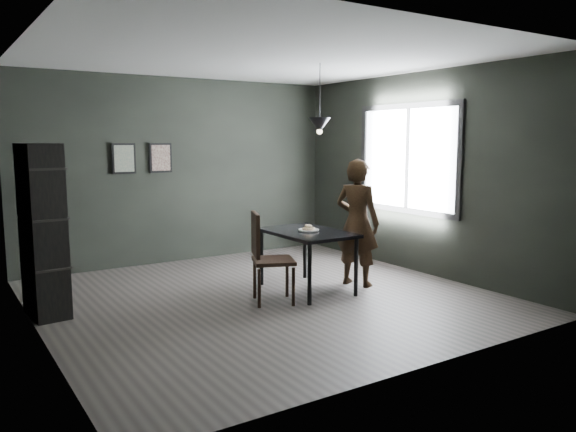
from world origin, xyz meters
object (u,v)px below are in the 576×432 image
white_plate (309,231)px  shelf_unit (43,231)px  wood_chair (265,252)px  woman (357,223)px  cafe_table (307,237)px  pendant_lamp (320,125)px

white_plate → shelf_unit: shelf_unit is taller
wood_chair → woman: bearing=24.0°
white_plate → woman: size_ratio=0.14×
woman → shelf_unit: bearing=53.7°
woman → shelf_unit: (-3.61, 0.81, 0.10)m
shelf_unit → woman: bearing=-18.1°
cafe_table → shelf_unit: shelf_unit is taller
white_plate → wood_chair: (-0.72, -0.17, -0.16)m
white_plate → woman: woman is taller
white_plate → wood_chair: 0.76m
white_plate → cafe_table: bearing=144.3°
shelf_unit → white_plate: bearing=-18.5°
shelf_unit → pendant_lamp: size_ratio=2.12×
wood_chair → pendant_lamp: pendant_lamp is taller
woman → shelf_unit: 3.70m
cafe_table → woman: bearing=-11.2°
cafe_table → pendant_lamp: size_ratio=1.39×
woman → pendant_lamp: pendant_lamp is taller
white_plate → shelf_unit: (-2.93, 0.68, 0.16)m
wood_chair → pendant_lamp: bearing=38.6°
cafe_table → woman: woman is taller
cafe_table → white_plate: size_ratio=5.22×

